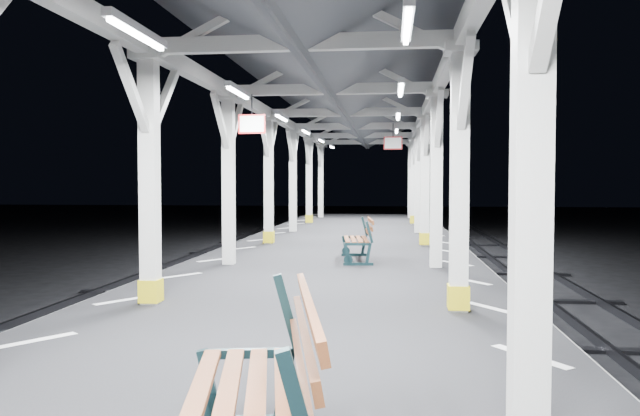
# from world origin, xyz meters

# --- Properties ---
(platform) EXTENTS (6.00, 50.00, 1.00)m
(platform) POSITION_xyz_m (0.00, 0.00, 0.50)
(platform) COLOR black
(platform) RESTS_ON ground
(hazard_stripes_left) EXTENTS (1.00, 48.00, 0.01)m
(hazard_stripes_left) POSITION_xyz_m (-2.45, 0.00, 1.00)
(hazard_stripes_left) COLOR silver
(hazard_stripes_left) RESTS_ON platform
(hazard_stripes_right) EXTENTS (1.00, 48.00, 0.01)m
(hazard_stripes_right) POSITION_xyz_m (2.45, 0.00, 1.00)
(hazard_stripes_right) COLOR silver
(hazard_stripes_right) RESTS_ON platform
(bench_mid) EXTENTS (1.05, 2.00, 1.03)m
(bench_mid) POSITION_xyz_m (0.52, -2.79, 1.55)
(bench_mid) COLOR black
(bench_mid) RESTS_ON platform
(bench_far) EXTENTS (0.76, 1.65, 0.87)m
(bench_far) POSITION_xyz_m (0.55, 6.85, 1.46)
(bench_far) COLOR black
(bench_far) RESTS_ON platform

